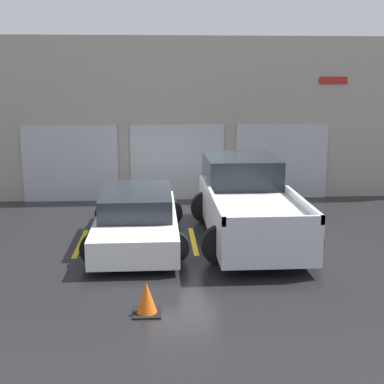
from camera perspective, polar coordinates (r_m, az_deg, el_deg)
ground_plane at (r=14.38m, az=-0.28°, el=-3.41°), size 28.00×28.00×0.00m
shophouse_building at (r=17.19m, az=-0.99°, el=7.66°), size 17.16×0.68×5.10m
pickup_truck at (r=13.18m, az=5.89°, el=-1.10°), size 2.60×5.32×1.84m
sedan_white at (r=12.76m, az=-5.89°, el=-2.76°), size 2.31×4.72×1.25m
parking_stripe_far_left at (r=13.02m, az=-11.79°, el=-5.36°), size 0.12×2.20×0.01m
parking_stripe_left at (r=12.92m, az=0.15°, el=-5.23°), size 0.12×2.20×0.01m
parking_stripe_centre at (r=13.37m, az=11.76°, el=-4.89°), size 0.12×2.20×0.01m
traffic_cone at (r=9.09m, az=-4.85°, el=-11.35°), size 0.47×0.47×0.55m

